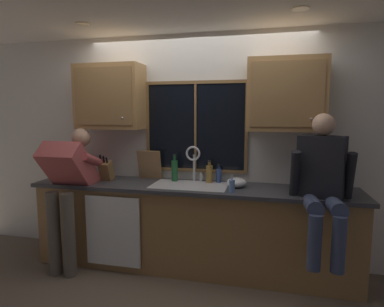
% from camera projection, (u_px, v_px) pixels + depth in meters
% --- Properties ---
extents(back_wall, '(5.77, 0.12, 2.55)m').
position_uv_depth(back_wall, '(198.00, 148.00, 3.68)').
color(back_wall, silver).
rests_on(back_wall, floor).
extents(ceiling_downlight_left, '(0.14, 0.14, 0.01)m').
position_uv_depth(ceiling_downlight_left, '(83.00, 24.00, 3.11)').
color(ceiling_downlight_left, '#FFEAB2').
extents(ceiling_downlight_right, '(0.14, 0.14, 0.01)m').
position_uv_depth(ceiling_downlight_right, '(301.00, 9.00, 2.65)').
color(ceiling_downlight_right, '#FFEAB2').
extents(window_glass, '(1.10, 0.02, 0.95)m').
position_uv_depth(window_glass, '(196.00, 127.00, 3.58)').
color(window_glass, black).
extents(window_frame_top, '(1.17, 0.02, 0.04)m').
position_uv_depth(window_frame_top, '(195.00, 82.00, 3.51)').
color(window_frame_top, brown).
extents(window_frame_bottom, '(1.17, 0.02, 0.04)m').
position_uv_depth(window_frame_bottom, '(195.00, 170.00, 3.64)').
color(window_frame_bottom, brown).
extents(window_frame_left, '(0.03, 0.02, 0.95)m').
position_uv_depth(window_frame_left, '(148.00, 126.00, 3.70)').
color(window_frame_left, brown).
extents(window_frame_right, '(0.03, 0.02, 0.95)m').
position_uv_depth(window_frame_right, '(247.00, 128.00, 3.44)').
color(window_frame_right, brown).
extents(window_mullion_center, '(0.02, 0.02, 0.95)m').
position_uv_depth(window_mullion_center, '(195.00, 127.00, 3.57)').
color(window_mullion_center, brown).
extents(lower_cabinet_run, '(3.37, 0.58, 0.88)m').
position_uv_depth(lower_cabinet_run, '(191.00, 228.00, 3.45)').
color(lower_cabinet_run, olive).
rests_on(lower_cabinet_run, floor).
extents(countertop, '(3.43, 0.62, 0.04)m').
position_uv_depth(countertop, '(191.00, 187.00, 3.37)').
color(countertop, '#38383D').
rests_on(countertop, lower_cabinet_run).
extents(dishwasher_front, '(0.60, 0.02, 0.74)m').
position_uv_depth(dishwasher_front, '(113.00, 231.00, 3.31)').
color(dishwasher_front, white).
extents(upper_cabinet_left, '(0.76, 0.36, 0.72)m').
position_uv_depth(upper_cabinet_left, '(110.00, 97.00, 3.60)').
color(upper_cabinet_left, '#A87A47').
extents(upper_cabinet_right, '(0.76, 0.36, 0.72)m').
position_uv_depth(upper_cabinet_right, '(286.00, 95.00, 3.17)').
color(upper_cabinet_right, '#A87A47').
extents(sink, '(0.80, 0.46, 0.21)m').
position_uv_depth(sink, '(190.00, 194.00, 3.39)').
color(sink, '#B7B7BC').
rests_on(sink, lower_cabinet_run).
extents(faucet, '(0.18, 0.09, 0.40)m').
position_uv_depth(faucet, '(194.00, 159.00, 3.52)').
color(faucet, silver).
rests_on(faucet, countertop).
extents(person_standing, '(0.53, 0.71, 1.51)m').
position_uv_depth(person_standing, '(69.00, 183.00, 3.38)').
color(person_standing, '#595147').
rests_on(person_standing, floor).
extents(person_sitting_on_counter, '(0.54, 0.66, 1.26)m').
position_uv_depth(person_sitting_on_counter, '(322.00, 179.00, 2.80)').
color(person_sitting_on_counter, '#384260').
rests_on(person_sitting_on_counter, countertop).
extents(knife_block, '(0.12, 0.18, 0.32)m').
position_uv_depth(knife_block, '(106.00, 171.00, 3.61)').
color(knife_block, olive).
rests_on(knife_block, countertop).
extents(cutting_board, '(0.28, 0.09, 0.34)m').
position_uv_depth(cutting_board, '(150.00, 165.00, 3.69)').
color(cutting_board, '#997047').
rests_on(cutting_board, countertop).
extents(mixing_bowl, '(0.20, 0.20, 0.10)m').
position_uv_depth(mixing_bowl, '(236.00, 183.00, 3.30)').
color(mixing_bowl, silver).
rests_on(mixing_bowl, countertop).
extents(soap_dispenser, '(0.06, 0.07, 0.17)m').
position_uv_depth(soap_dispenser, '(232.00, 186.00, 3.07)').
color(soap_dispenser, '#668CCC').
rests_on(soap_dispenser, countertop).
extents(bottle_green_glass, '(0.06, 0.06, 0.20)m').
position_uv_depth(bottle_green_glass, '(219.00, 175.00, 3.51)').
color(bottle_green_glass, '#334C8C').
rests_on(bottle_green_glass, countertop).
extents(bottle_tall_clear, '(0.07, 0.07, 0.31)m').
position_uv_depth(bottle_tall_clear, '(175.00, 170.00, 3.57)').
color(bottle_tall_clear, '#1E592D').
rests_on(bottle_tall_clear, countertop).
extents(bottle_amber_small, '(0.07, 0.07, 0.25)m').
position_uv_depth(bottle_amber_small, '(209.00, 174.00, 3.49)').
color(bottle_amber_small, olive).
rests_on(bottle_amber_small, countertop).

